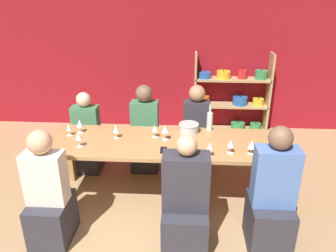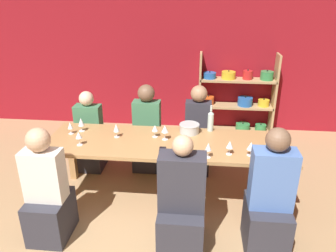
% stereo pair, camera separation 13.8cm
% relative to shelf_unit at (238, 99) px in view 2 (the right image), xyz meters
% --- Properties ---
extents(wall_back_red, '(8.80, 0.06, 2.70)m').
position_rel_shelf_unit_xyz_m(wall_back_red, '(-1.14, 0.20, 0.74)').
color(wall_back_red, maroon).
rests_on(wall_back_red, ground_plane).
extents(shelf_unit, '(1.30, 0.30, 1.40)m').
position_rel_shelf_unit_xyz_m(shelf_unit, '(0.00, 0.00, 0.00)').
color(shelf_unit, tan).
rests_on(shelf_unit, ground_plane).
extents(dining_table, '(2.77, 0.85, 0.78)m').
position_rel_shelf_unit_xyz_m(dining_table, '(-1.01, -2.15, 0.08)').
color(dining_table, '#AD7F4C').
rests_on(dining_table, ground_plane).
extents(mixing_bowl, '(0.24, 0.24, 0.11)m').
position_rel_shelf_unit_xyz_m(mixing_bowl, '(-0.77, -1.88, 0.23)').
color(mixing_bowl, '#B7BABC').
rests_on(mixing_bowl, dining_table).
extents(wine_bottle_green, '(0.07, 0.07, 0.33)m').
position_rel_shelf_unit_xyz_m(wine_bottle_green, '(-0.52, -1.79, 0.30)').
color(wine_bottle_green, '#B2C6C1').
rests_on(wine_bottle_green, dining_table).
extents(wine_glass_red_a, '(0.07, 0.07, 0.17)m').
position_rel_shelf_unit_xyz_m(wine_glass_red_a, '(-0.55, -2.49, 0.28)').
color(wine_glass_red_a, white).
rests_on(wine_glass_red_a, dining_table).
extents(wine_glass_red_b, '(0.07, 0.07, 0.17)m').
position_rel_shelf_unit_xyz_m(wine_glass_red_b, '(-1.61, -2.09, 0.28)').
color(wine_glass_red_b, white).
rests_on(wine_glass_red_b, dining_table).
extents(wine_glass_red_c, '(0.07, 0.07, 0.16)m').
position_rel_shelf_unit_xyz_m(wine_glass_red_c, '(-1.97, -2.34, 0.28)').
color(wine_glass_red_c, white).
rests_on(wine_glass_red_c, dining_table).
extents(wine_glass_red_d, '(0.07, 0.07, 0.16)m').
position_rel_shelf_unit_xyz_m(wine_glass_red_d, '(-0.33, -2.39, 0.27)').
color(wine_glass_red_d, white).
rests_on(wine_glass_red_d, dining_table).
extents(wine_glass_white_a, '(0.07, 0.07, 0.15)m').
position_rel_shelf_unit_xyz_m(wine_glass_white_a, '(-1.16, -2.04, 0.27)').
color(wine_glass_white_a, white).
rests_on(wine_glass_white_a, dining_table).
extents(wine_glass_white_b, '(0.08, 0.08, 0.18)m').
position_rel_shelf_unit_xyz_m(wine_glass_white_b, '(-1.04, -2.10, 0.29)').
color(wine_glass_white_b, white).
rests_on(wine_glass_white_b, dining_table).
extents(wine_glass_red_e, '(0.07, 0.07, 0.17)m').
position_rel_shelf_unit_xyz_m(wine_glass_red_e, '(-2.08, -1.96, 0.28)').
color(wine_glass_red_e, white).
rests_on(wine_glass_red_e, dining_table).
extents(wine_glass_empty_a, '(0.06, 0.06, 0.15)m').
position_rel_shelf_unit_xyz_m(wine_glass_empty_a, '(-2.18, -2.05, 0.27)').
color(wine_glass_empty_a, white).
rests_on(wine_glass_empty_a, dining_table).
extents(wine_glass_empty_b, '(0.08, 0.08, 0.15)m').
position_rel_shelf_unit_xyz_m(wine_glass_empty_b, '(-0.11, -2.39, 0.27)').
color(wine_glass_empty_b, white).
rests_on(wine_glass_empty_b, dining_table).
extents(cell_phone, '(0.08, 0.15, 0.01)m').
position_rel_shelf_unit_xyz_m(cell_phone, '(-1.04, -2.38, 0.17)').
color(cell_phone, black).
rests_on(cell_phone, dining_table).
extents(person_near_a, '(0.38, 0.47, 1.21)m').
position_rel_shelf_unit_xyz_m(person_near_a, '(-2.13, -2.90, -0.15)').
color(person_near_a, '#2D2D38').
rests_on(person_near_a, ground_plane).
extents(person_far_a, '(0.37, 0.46, 1.22)m').
position_rel_shelf_unit_xyz_m(person_far_a, '(-1.37, -1.38, -0.15)').
color(person_far_a, '#2D2D38').
rests_on(person_far_a, ground_plane).
extents(person_near_b, '(0.40, 0.49, 1.29)m').
position_rel_shelf_unit_xyz_m(person_near_b, '(0.03, -2.86, -0.13)').
color(person_near_b, '#2D2D38').
rests_on(person_near_b, ground_plane).
extents(person_far_b, '(0.34, 0.43, 1.23)m').
position_rel_shelf_unit_xyz_m(person_far_b, '(-0.67, -1.40, -0.14)').
color(person_far_b, '#2D2D38').
rests_on(person_far_b, ground_plane).
extents(person_near_c, '(0.43, 0.54, 1.21)m').
position_rel_shelf_unit_xyz_m(person_near_c, '(-0.79, -2.92, -0.17)').
color(person_near_c, '#2D2D38').
rests_on(person_near_c, ground_plane).
extents(person_far_c, '(0.35, 0.44, 1.13)m').
position_rel_shelf_unit_xyz_m(person_far_c, '(-2.16, -1.47, -0.19)').
color(person_far_c, '#2D2D38').
rests_on(person_far_c, ground_plane).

